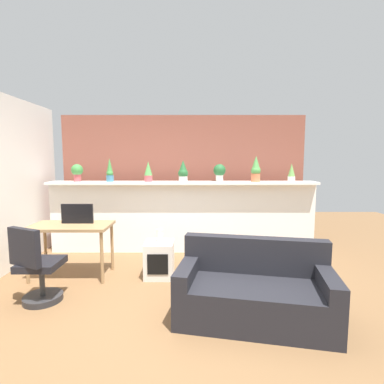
{
  "coord_description": "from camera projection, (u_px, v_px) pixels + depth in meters",
  "views": [
    {
      "loc": [
        0.17,
        -3.17,
        1.66
      ],
      "look_at": [
        0.15,
        0.94,
        1.2
      ],
      "focal_mm": 27.47,
      "sensor_mm": 36.0,
      "label": 1
    }
  ],
  "objects": [
    {
      "name": "office_chair",
      "position": [
        38.0,
        270.0,
        3.37
      ],
      "size": [
        0.51,
        0.52,
        0.91
      ],
      "color": "#262628",
      "rests_on": "ground"
    },
    {
      "name": "plant_shelf",
      "position": [
        183.0,
        183.0,
        5.14
      ],
      "size": [
        4.67,
        0.4,
        0.04
      ],
      "primitive_type": "cube",
      "color": "white",
      "rests_on": "divider_wall"
    },
    {
      "name": "couch",
      "position": [
        255.0,
        292.0,
        3.05
      ],
      "size": [
        1.68,
        1.05,
        0.8
      ],
      "color": "black",
      "rests_on": "ground"
    },
    {
      "name": "divider_wall",
      "position": [
        184.0,
        218.0,
        5.25
      ],
      "size": [
        4.67,
        0.16,
        1.23
      ],
      "primitive_type": "cube",
      "color": "white",
      "rests_on": "ground"
    },
    {
      "name": "potted_plant_0",
      "position": [
        78.0,
        171.0,
        5.14
      ],
      "size": [
        0.2,
        0.2,
        0.31
      ],
      "color": "#B7474C",
      "rests_on": "plant_shelf"
    },
    {
      "name": "tv_monitor",
      "position": [
        79.0,
        214.0,
        4.17
      ],
      "size": [
        0.44,
        0.04,
        0.28
      ],
      "primitive_type": "cube",
      "color": "black",
      "rests_on": "desk"
    },
    {
      "name": "potted_plant_6",
      "position": [
        293.0,
        173.0,
        5.12
      ],
      "size": [
        0.13,
        0.13,
        0.32
      ],
      "color": "silver",
      "rests_on": "plant_shelf"
    },
    {
      "name": "vase_on_shelf",
      "position": [
        161.0,
        235.0,
        4.16
      ],
      "size": [
        0.09,
        0.09,
        0.17
      ],
      "primitive_type": "cylinder",
      "color": "silver",
      "rests_on": "side_cube_shelf"
    },
    {
      "name": "potted_plant_2",
      "position": [
        149.0,
        172.0,
        5.11
      ],
      "size": [
        0.14,
        0.14,
        0.35
      ],
      "color": "#B7474C",
      "rests_on": "plant_shelf"
    },
    {
      "name": "side_cube_shelf",
      "position": [
        160.0,
        259.0,
        4.14
      ],
      "size": [
        0.4,
        0.41,
        0.5
      ],
      "color": "silver",
      "rests_on": "ground"
    },
    {
      "name": "desk",
      "position": [
        72.0,
        230.0,
        4.12
      ],
      "size": [
        1.1,
        0.6,
        0.75
      ],
      "color": "#99754C",
      "rests_on": "ground"
    },
    {
      "name": "ground_plane",
      "position": [
        178.0,
        306.0,
        3.33
      ],
      "size": [
        12.0,
        12.0,
        0.0
      ],
      "primitive_type": "plane",
      "color": "brown"
    },
    {
      "name": "potted_plant_1",
      "position": [
        111.0,
        172.0,
        5.11
      ],
      "size": [
        0.13,
        0.13,
        0.41
      ],
      "color": "#386B84",
      "rests_on": "plant_shelf"
    },
    {
      "name": "potted_plant_4",
      "position": [
        221.0,
        172.0,
        5.16
      ],
      "size": [
        0.22,
        0.22,
        0.31
      ],
      "color": "silver",
      "rests_on": "plant_shelf"
    },
    {
      "name": "brick_wall_behind",
      "position": [
        185.0,
        180.0,
        5.78
      ],
      "size": [
        4.67,
        0.1,
        2.5
      ],
      "primitive_type": "cube",
      "color": "brown",
      "rests_on": "ground"
    },
    {
      "name": "potted_plant_3",
      "position": [
        184.0,
        172.0,
        5.09
      ],
      "size": [
        0.17,
        0.17,
        0.37
      ],
      "color": "silver",
      "rests_on": "plant_shelf"
    },
    {
      "name": "potted_plant_5",
      "position": [
        257.0,
        170.0,
        5.09
      ],
      "size": [
        0.16,
        0.16,
        0.45
      ],
      "color": "#C66B42",
      "rests_on": "plant_shelf"
    }
  ]
}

